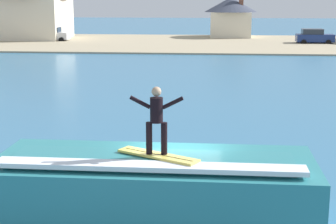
{
  "coord_description": "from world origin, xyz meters",
  "views": [
    {
      "loc": [
        1.14,
        -14.59,
        5.87
      ],
      "look_at": [
        -0.49,
        2.75,
        2.11
      ],
      "focal_mm": 58.06,
      "sensor_mm": 36.0,
      "label": 1
    }
  ],
  "objects_px": {
    "wave_crest": "(154,189)",
    "house_small_cottage": "(231,15)",
    "surfboard": "(158,156)",
    "surfer": "(157,117)",
    "car_near_shore": "(53,34)",
    "house_with_chimney": "(30,7)",
    "car_far_shore": "(314,36)"
  },
  "relations": [
    {
      "from": "surfboard",
      "to": "car_near_shore",
      "type": "xyz_separation_m",
      "value": [
        -19.72,
        55.24,
        -0.99
      ]
    },
    {
      "from": "wave_crest",
      "to": "car_near_shore",
      "type": "distance_m",
      "value": 58.19
    },
    {
      "from": "surfer",
      "to": "house_with_chimney",
      "type": "distance_m",
      "value": 62.78
    },
    {
      "from": "surfer",
      "to": "car_near_shore",
      "type": "relative_size",
      "value": 0.44
    },
    {
      "from": "surfboard",
      "to": "car_near_shore",
      "type": "bearing_deg",
      "value": 109.65
    },
    {
      "from": "car_near_shore",
      "to": "surfboard",
      "type": "bearing_deg",
      "value": -70.35
    },
    {
      "from": "surfboard",
      "to": "car_near_shore",
      "type": "relative_size",
      "value": 0.56
    },
    {
      "from": "surfboard",
      "to": "surfer",
      "type": "distance_m",
      "value": 0.99
    },
    {
      "from": "car_near_shore",
      "to": "car_far_shore",
      "type": "xyz_separation_m",
      "value": [
        32.63,
        -0.61,
        0.0
      ]
    },
    {
      "from": "wave_crest",
      "to": "house_small_cottage",
      "type": "xyz_separation_m",
      "value": [
        3.12,
        63.34,
        2.24
      ]
    },
    {
      "from": "surfboard",
      "to": "surfer",
      "type": "relative_size",
      "value": 1.27
    },
    {
      "from": "car_far_shore",
      "to": "surfboard",
      "type": "bearing_deg",
      "value": -103.3
    },
    {
      "from": "car_near_shore",
      "to": "house_with_chimney",
      "type": "height_order",
      "value": "house_with_chimney"
    },
    {
      "from": "surfboard",
      "to": "house_with_chimney",
      "type": "distance_m",
      "value": 62.85
    },
    {
      "from": "house_with_chimney",
      "to": "house_small_cottage",
      "type": "height_order",
      "value": "house_with_chimney"
    },
    {
      "from": "wave_crest",
      "to": "house_small_cottage",
      "type": "relative_size",
      "value": 1.15
    },
    {
      "from": "car_near_shore",
      "to": "car_far_shore",
      "type": "bearing_deg",
      "value": -1.08
    },
    {
      "from": "surfer",
      "to": "house_small_cottage",
      "type": "xyz_separation_m",
      "value": [
        2.99,
        63.74,
        0.21
      ]
    },
    {
      "from": "wave_crest",
      "to": "car_far_shore",
      "type": "xyz_separation_m",
      "value": [
        13.07,
        54.19,
        0.05
      ]
    },
    {
      "from": "car_near_shore",
      "to": "house_with_chimney",
      "type": "relative_size",
      "value": 0.34
    },
    {
      "from": "surfer",
      "to": "house_small_cottage",
      "type": "height_order",
      "value": "house_small_cottage"
    },
    {
      "from": "surfboard",
      "to": "house_with_chimney",
      "type": "bearing_deg",
      "value": 112.08
    },
    {
      "from": "car_near_shore",
      "to": "house_small_cottage",
      "type": "relative_size",
      "value": 0.53
    },
    {
      "from": "car_far_shore",
      "to": "house_with_chimney",
      "type": "distance_m",
      "value": 36.85
    },
    {
      "from": "surfer",
      "to": "wave_crest",
      "type": "bearing_deg",
      "value": 107.43
    },
    {
      "from": "wave_crest",
      "to": "surfboard",
      "type": "height_order",
      "value": "surfboard"
    },
    {
      "from": "surfer",
      "to": "car_near_shore",
      "type": "distance_m",
      "value": 58.64
    },
    {
      "from": "wave_crest",
      "to": "surfer",
      "type": "relative_size",
      "value": 4.88
    },
    {
      "from": "car_near_shore",
      "to": "house_with_chimney",
      "type": "distance_m",
      "value": 5.94
    },
    {
      "from": "surfer",
      "to": "car_far_shore",
      "type": "relative_size",
      "value": 0.38
    },
    {
      "from": "wave_crest",
      "to": "house_small_cottage",
      "type": "height_order",
      "value": "house_small_cottage"
    },
    {
      "from": "car_far_shore",
      "to": "house_with_chimney",
      "type": "xyz_separation_m",
      "value": [
        -36.52,
        3.58,
        3.38
      ]
    }
  ]
}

